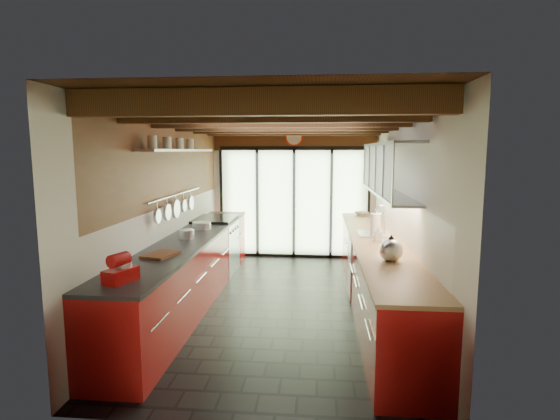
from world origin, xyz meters
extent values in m
plane|color=black|center=(0.00, 0.00, 0.00)|extent=(5.50, 5.50, 0.00)
plane|color=silver|center=(0.00, 2.75, 1.30)|extent=(3.20, 0.00, 3.20)
plane|color=silver|center=(0.00, -2.75, 1.30)|extent=(3.20, 0.00, 3.20)
plane|color=silver|center=(-1.60, 0.00, 1.30)|extent=(0.00, 5.50, 5.50)
plane|color=silver|center=(1.60, 0.00, 1.30)|extent=(0.00, 5.50, 5.50)
plane|color=#472814|center=(0.00, 0.00, 2.60)|extent=(5.50, 5.50, 0.00)
cube|color=#593316|center=(0.00, -2.25, 2.48)|extent=(3.14, 0.14, 0.22)
cube|color=#593316|center=(0.00, -1.35, 2.48)|extent=(3.14, 0.14, 0.22)
cube|color=#593316|center=(0.00, -0.45, 2.48)|extent=(3.14, 0.14, 0.22)
cube|color=#593316|center=(0.00, 0.45, 2.48)|extent=(3.14, 0.14, 0.22)
cube|color=#593316|center=(0.00, 1.35, 2.48)|extent=(3.14, 0.14, 0.22)
cube|color=#593316|center=(0.00, 2.25, 2.48)|extent=(3.14, 0.14, 0.22)
cube|color=brown|center=(0.00, 2.71, 2.35)|extent=(3.14, 0.06, 0.50)
plane|color=brown|center=(-1.57, 0.20, 1.98)|extent=(0.00, 4.90, 4.90)
plane|color=#C6EAAD|center=(0.00, 2.73, 1.08)|extent=(2.90, 0.00, 2.90)
cube|color=black|center=(-1.45, 2.72, 1.07)|extent=(0.05, 0.04, 2.15)
cube|color=black|center=(1.45, 2.72, 1.07)|extent=(0.05, 0.04, 2.15)
cube|color=black|center=(0.00, 2.69, 1.07)|extent=(0.06, 0.05, 2.15)
cube|color=black|center=(0.00, 2.69, 2.15)|extent=(2.90, 0.05, 0.06)
cylinder|color=red|center=(0.00, 2.67, 2.35)|extent=(0.34, 0.04, 0.34)
cylinder|color=beige|center=(0.00, 2.65, 2.35)|extent=(0.28, 0.02, 0.28)
cube|color=#A41313|center=(-1.28, 0.00, 0.44)|extent=(0.65, 5.00, 0.88)
cube|color=black|center=(-1.28, 0.00, 0.90)|extent=(0.68, 5.00, 0.04)
cube|color=silver|center=(-1.28, 1.45, 0.44)|extent=(0.66, 0.90, 0.90)
cube|color=black|center=(-1.28, 1.45, 0.93)|extent=(0.65, 0.90, 0.06)
cube|color=#A41313|center=(1.28, 0.00, 0.44)|extent=(0.65, 5.00, 0.88)
cube|color=#B07E55|center=(1.28, 0.00, 0.90)|extent=(0.68, 5.00, 0.04)
cube|color=white|center=(0.95, 0.40, 0.44)|extent=(0.02, 0.60, 0.84)
cube|color=silver|center=(1.28, 0.40, 0.93)|extent=(0.45, 0.52, 0.02)
cylinder|color=silver|center=(1.42, 0.40, 1.10)|extent=(0.02, 0.02, 0.34)
torus|color=silver|center=(1.36, 0.40, 1.27)|extent=(0.14, 0.02, 0.14)
plane|color=silver|center=(1.26, 0.30, 1.85)|extent=(0.00, 3.00, 3.00)
cube|color=#9EA0A5|center=(1.43, 0.30, 1.51)|extent=(0.34, 3.00, 0.03)
cube|color=#9EA0A5|center=(1.43, 0.30, 2.19)|extent=(0.34, 3.00, 0.03)
cylinder|color=silver|center=(-1.54, 0.30, 1.47)|extent=(0.02, 2.20, 0.02)
cube|color=silver|center=(-1.45, 0.20, 2.10)|extent=(0.28, 2.60, 0.03)
cylinder|color=silver|center=(-1.50, -0.60, 1.29)|extent=(0.04, 0.18, 0.18)
cylinder|color=silver|center=(-1.50, -0.25, 1.29)|extent=(0.04, 0.22, 0.22)
cylinder|color=silver|center=(-1.50, 0.10, 1.29)|extent=(0.04, 0.26, 0.26)
cylinder|color=silver|center=(-1.50, 0.45, 1.29)|extent=(0.04, 0.18, 0.18)
cylinder|color=silver|center=(-1.50, 0.80, 1.29)|extent=(0.04, 0.22, 0.22)
cube|color=#AD0D0D|center=(-1.27, -2.13, 0.98)|extent=(0.27, 0.34, 0.13)
cylinder|color=#AD0D0D|center=(-1.27, -2.15, 1.14)|extent=(0.18, 0.22, 0.12)
cylinder|color=silver|center=(-1.27, -2.07, 1.03)|extent=(0.19, 0.19, 0.13)
cylinder|color=silver|center=(-1.27, -0.16, 0.98)|extent=(0.20, 0.20, 0.12)
cylinder|color=silver|center=(-1.27, 0.58, 0.97)|extent=(0.35, 0.35, 0.11)
cube|color=brown|center=(-1.27, -1.14, 0.94)|extent=(0.37, 0.45, 0.03)
sphere|color=silver|center=(1.27, -1.11, 1.05)|extent=(0.32, 0.32, 0.25)
cone|color=black|center=(1.27, -1.11, 1.18)|extent=(0.12, 0.12, 0.07)
cylinder|color=silver|center=(1.27, -0.98, 1.06)|extent=(0.05, 0.10, 0.05)
cylinder|color=white|center=(1.27, 0.26, 1.07)|extent=(0.15, 0.15, 0.31)
cylinder|color=silver|center=(1.27, 0.26, 1.26)|extent=(0.03, 0.03, 0.06)
imported|color=silver|center=(1.27, -0.09, 1.02)|extent=(0.09, 0.09, 0.20)
imported|color=silver|center=(1.27, 2.25, 0.95)|extent=(0.32, 0.32, 0.06)
camera|label=1|loc=(0.50, -5.78, 2.09)|focal=28.00mm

